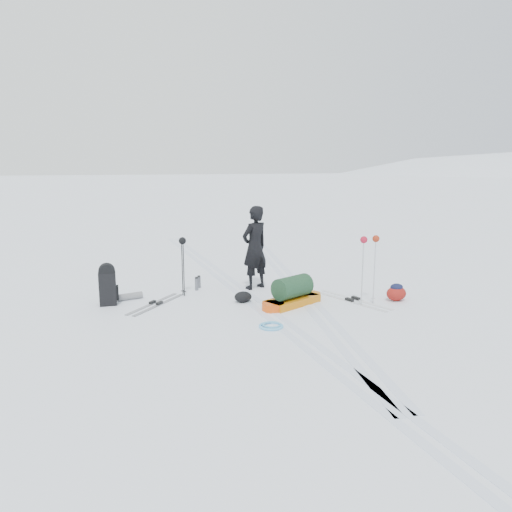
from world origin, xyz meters
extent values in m
plane|color=white|center=(0.00, 0.00, 0.00)|extent=(200.00, 200.00, 0.00)
ellipsoid|color=white|center=(90.00, 90.00, -75.00)|extent=(256.00, 192.00, 160.00)
cube|color=silver|center=(-0.12, 0.00, 0.00)|extent=(1.40, 17.97, 0.01)
cube|color=silver|center=(0.12, 0.00, 0.00)|extent=(1.40, 17.97, 0.01)
cube|color=silver|center=(1.28, 2.00, 0.00)|extent=(2.09, 13.88, 0.01)
cube|color=silver|center=(1.52, 2.00, 0.00)|extent=(2.09, 13.88, 0.01)
imported|color=black|center=(0.31, 1.13, 0.94)|extent=(0.81, 0.71, 1.87)
cube|color=#C16B0B|center=(0.68, -0.35, 0.07)|extent=(1.29, 0.99, 0.15)
cylinder|color=#C76F0B|center=(1.16, -0.09, 0.07)|extent=(0.59, 0.59, 0.15)
cylinder|color=#E04D0D|center=(0.19, -0.60, 0.07)|extent=(0.59, 0.59, 0.15)
cylinder|color=#16321E|center=(0.68, -0.35, 0.37)|extent=(0.91, 0.76, 0.44)
cube|color=black|center=(-2.87, 0.64, 0.33)|extent=(0.33, 0.24, 0.66)
cylinder|color=black|center=(-2.87, 0.64, 0.68)|extent=(0.32, 0.23, 0.32)
cube|color=black|center=(-2.70, 0.66, 0.24)|extent=(0.08, 0.17, 0.28)
cylinder|color=slate|center=(-2.45, 0.93, 0.07)|extent=(0.54, 0.27, 0.14)
cylinder|color=black|center=(-1.33, 1.00, 0.58)|extent=(0.03, 0.03, 1.17)
cylinder|color=black|center=(-1.31, 0.92, 0.58)|extent=(0.03, 0.03, 1.17)
torus|color=black|center=(-1.33, 1.00, 0.09)|extent=(0.11, 0.11, 0.01)
torus|color=black|center=(-1.31, 0.92, 0.09)|extent=(0.11, 0.11, 0.01)
sphere|color=black|center=(-1.32, 0.95, 1.19)|extent=(0.16, 0.16, 0.16)
cylinder|color=#B2B5B9|center=(1.99, -0.76, 0.65)|extent=(0.03, 0.03, 1.31)
cylinder|color=silver|center=(2.29, -0.70, 0.65)|extent=(0.03, 0.03, 1.31)
torus|color=#BABCC2|center=(1.99, -0.76, 0.10)|extent=(0.12, 0.12, 0.01)
torus|color=#BABCC2|center=(2.29, -0.70, 0.10)|extent=(0.12, 0.12, 0.01)
sphere|color=maroon|center=(1.99, -0.76, 1.33)|extent=(0.14, 0.14, 0.14)
sphere|color=maroon|center=(2.29, -0.70, 1.33)|extent=(0.14, 0.14, 0.14)
cube|color=gray|center=(-1.89, 0.37, 0.01)|extent=(1.13, 1.35, 0.01)
cube|color=#9CA0A5|center=(-2.02, 0.47, 0.01)|extent=(1.13, 1.35, 0.01)
cube|color=black|center=(-1.89, 0.37, 0.04)|extent=(0.16, 0.17, 0.05)
cube|color=black|center=(-2.02, 0.47, 0.04)|extent=(0.16, 0.17, 0.05)
cube|color=silver|center=(1.88, -0.45, 0.01)|extent=(0.79, 1.81, 0.02)
cube|color=silver|center=(2.06, -0.38, 0.01)|extent=(0.79, 1.81, 0.02)
cube|color=black|center=(1.88, -0.45, 0.04)|extent=(0.14, 0.20, 0.05)
cube|color=black|center=(2.06, -0.38, 0.04)|extent=(0.14, 0.20, 0.05)
torus|color=#61BBED|center=(-0.14, -1.55, 0.02)|extent=(0.53, 0.53, 0.04)
torus|color=#58AED7|center=(-0.12, -1.52, 0.03)|extent=(0.41, 0.41, 0.04)
ellipsoid|color=maroon|center=(2.84, -0.64, 0.15)|extent=(0.47, 0.39, 0.30)
ellipsoid|color=black|center=(2.84, -0.64, 0.29)|extent=(0.30, 0.26, 0.15)
cylinder|color=slate|center=(-0.99, 1.31, 0.14)|extent=(0.10, 0.10, 0.27)
cylinder|color=#5C5E64|center=(-0.90, 1.53, 0.12)|extent=(0.10, 0.10, 0.25)
cylinder|color=black|center=(-0.99, 1.31, 0.29)|extent=(0.08, 0.08, 0.03)
cylinder|color=black|center=(-0.90, 1.53, 0.27)|extent=(0.08, 0.08, 0.03)
ellipsoid|color=black|center=(-0.22, 0.10, 0.11)|extent=(0.42, 0.36, 0.22)
camera|label=1|loc=(-2.64, -9.42, 2.84)|focal=35.00mm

